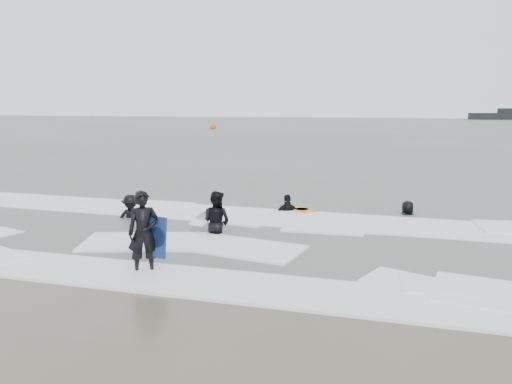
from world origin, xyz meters
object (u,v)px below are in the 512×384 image
(surfer_breaker, at_px, (131,220))
(surfer_right_far, at_px, (407,216))
(surfer_right_near, at_px, (288,212))
(surfer_centre, at_px, (145,273))
(buoy, at_px, (213,127))
(surfer_wading, at_px, (216,236))

(surfer_breaker, distance_m, surfer_right_far, 9.69)
(surfer_breaker, bearing_deg, surfer_right_near, 0.58)
(surfer_centre, relative_size, buoy, 1.19)
(surfer_breaker, relative_size, surfer_right_far, 1.02)
(surfer_breaker, height_order, buoy, buoy)
(surfer_centre, relative_size, surfer_breaker, 1.15)
(surfer_right_far, bearing_deg, surfer_right_near, -5.47)
(surfer_centre, bearing_deg, buoy, 81.93)
(surfer_right_near, bearing_deg, surfer_breaker, 5.87)
(surfer_centre, xyz_separation_m, buoy, (-25.74, 68.34, 0.42))
(surfer_wading, distance_m, surfer_breaker, 3.78)
(surfer_wading, xyz_separation_m, buoy, (-26.08, 64.68, 0.42))
(surfer_breaker, relative_size, buoy, 1.04)
(surfer_centre, xyz_separation_m, surfer_right_near, (1.61, 7.53, 0.00))
(surfer_centre, distance_m, surfer_wading, 3.68)
(surfer_breaker, bearing_deg, surfer_centre, -84.44)
(surfer_wading, bearing_deg, surfer_right_near, -96.16)
(surfer_right_near, bearing_deg, surfer_centre, 54.66)
(surfer_breaker, xyz_separation_m, surfer_right_far, (9.07, 3.41, 0.00))
(surfer_wading, bearing_deg, surfer_breaker, -5.67)
(surfer_wading, xyz_separation_m, surfer_breaker, (-3.60, 1.15, 0.00))
(surfer_right_near, bearing_deg, surfer_wading, 48.51)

